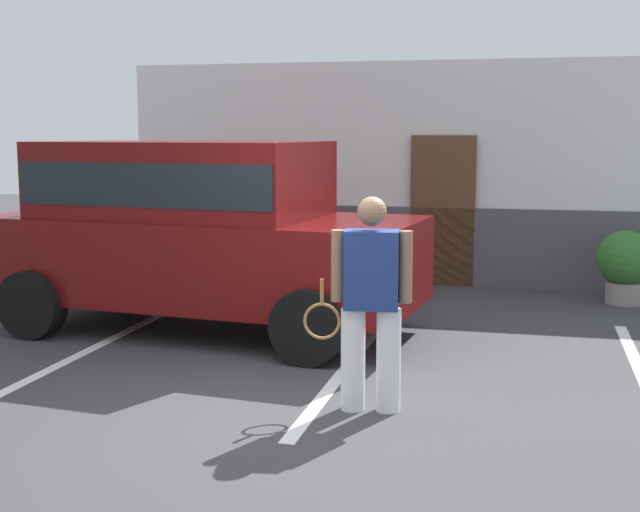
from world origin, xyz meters
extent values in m
plane|color=#38383A|center=(0.00, 0.00, 0.00)|extent=(40.00, 40.00, 0.00)
cube|color=silver|center=(-2.53, 1.50, 0.00)|extent=(0.12, 4.40, 0.01)
cube|color=silver|center=(0.08, 1.50, 0.00)|extent=(0.12, 4.40, 0.01)
cube|color=white|center=(0.00, 6.07, 1.56)|extent=(8.24, 0.30, 3.13)
cube|color=#4C4C51|center=(0.00, 5.87, 0.55)|extent=(6.92, 0.10, 1.10)
cube|color=brown|center=(0.49, 5.85, 1.05)|extent=(0.90, 0.06, 2.10)
cube|color=#590C0C|center=(-1.72, 2.45, 0.80)|extent=(4.78, 2.38, 0.90)
cube|color=#590C0C|center=(-1.97, 2.48, 1.65)|extent=(3.07, 2.06, 0.80)
cube|color=black|center=(-1.97, 2.48, 1.63)|extent=(3.01, 2.07, 0.44)
cylinder|color=black|center=(-0.07, 3.23, 0.36)|extent=(0.74, 0.33, 0.72)
cylinder|color=black|center=(-0.28, 1.34, 0.36)|extent=(0.74, 0.33, 0.72)
cylinder|color=black|center=(-3.16, 3.56, 0.36)|extent=(0.74, 0.33, 0.72)
cylinder|color=black|center=(-3.36, 1.67, 0.36)|extent=(0.74, 0.33, 0.72)
cylinder|color=white|center=(0.66, 0.19, 0.41)|extent=(0.19, 0.19, 0.81)
cylinder|color=white|center=(0.38, 0.16, 0.41)|extent=(0.19, 0.19, 0.81)
cube|color=navy|center=(0.52, 0.17, 1.11)|extent=(0.44, 0.31, 0.60)
sphere|color=#8C6647|center=(0.52, 0.17, 1.56)|extent=(0.22, 0.22, 0.22)
cylinder|color=#8C6647|center=(0.78, 0.21, 1.14)|extent=(0.10, 0.10, 0.55)
cylinder|color=#8C6647|center=(0.26, 0.14, 1.14)|extent=(0.10, 0.10, 0.55)
torus|color=olive|center=(0.13, 0.18, 0.69)|extent=(0.37, 0.07, 0.37)
cylinder|color=olive|center=(0.13, 0.18, 0.92)|extent=(0.03, 0.03, 0.20)
cylinder|color=gray|center=(2.87, 5.07, 0.14)|extent=(0.45, 0.45, 0.28)
sphere|color=#2D6B28|center=(2.87, 5.07, 0.58)|extent=(0.71, 0.71, 0.71)
camera|label=1|loc=(1.68, -6.24, 2.16)|focal=48.50mm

